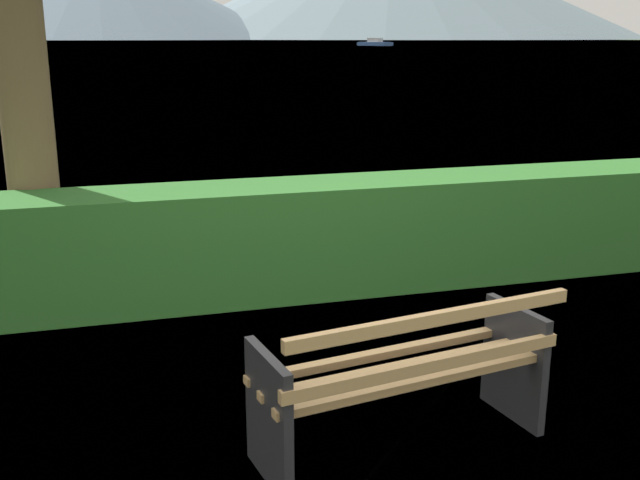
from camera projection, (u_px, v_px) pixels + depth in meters
name	position (u px, v px, depth m)	size (l,w,h in m)	color
ground_plane	(397.00, 443.00, 4.05)	(1400.00, 1400.00, 0.00)	#4C6B33
water_surface	(104.00, 42.00, 288.38)	(620.00, 620.00, 0.00)	slate
park_bench	(405.00, 377.00, 3.89)	(1.66, 0.82, 0.87)	tan
hedge_row	(286.00, 239.00, 6.34)	(11.14, 0.73, 0.94)	#2D6B28
sailboat_mid	(375.00, 43.00, 172.92)	(6.52, 9.27, 1.77)	#335693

